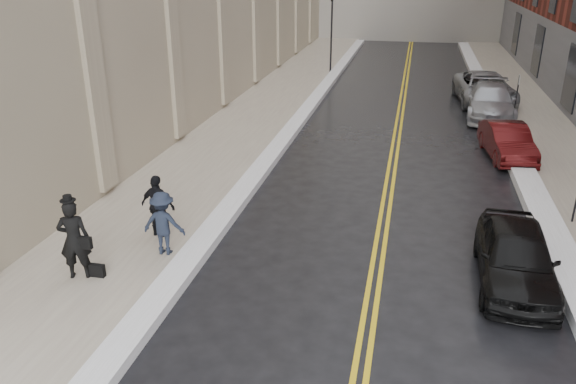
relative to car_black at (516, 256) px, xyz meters
The scene contains 16 objects.
ground 7.22m from the car_black, 143.16° to the right, with size 160.00×160.00×0.00m, color black.
sidewalk_left 15.56m from the car_black, 131.23° to the left, with size 4.00×64.00×0.15m, color gray.
sidewalk_right 12.16m from the car_black, 74.46° to the left, with size 3.00×64.00×0.15m, color gray.
lane_stripe_a 12.19m from the car_black, 106.07° to the left, with size 0.12×64.00×0.01m, color gold.
lane_stripe_b 12.13m from the car_black, 104.97° to the left, with size 0.12×64.00×0.01m, color gold.
snow_ridge_left 14.15m from the car_black, 124.20° to the left, with size 0.70×60.80×0.26m, color white.
snow_ridge_right 11.79m from the car_black, 83.16° to the left, with size 0.85×60.80×0.30m, color white.
traffic_signal 27.12m from the car_black, 108.00° to the left, with size 0.18×0.15×5.20m.
parking_sign_far 15.85m from the car_black, 82.19° to the left, with size 0.06×0.35×2.23m.
car_black is the anchor object (origin of this frame).
car_maroon 9.84m from the car_black, 83.86° to the left, with size 1.42×4.06×1.34m, color #420B0C.
car_silver_near 16.17m from the car_black, 86.27° to the left, with size 2.23×5.48×1.59m, color #A0A1A7.
car_silver_far 19.10m from the car_black, 86.84° to the left, with size 2.72×5.91×1.64m, color gray.
pedestrian_main 10.48m from the car_black, 167.63° to the right, with size 0.73×0.48×2.00m, color black.
pedestrian_b 8.71m from the car_black, behind, with size 1.10×0.63×1.70m, color #1A2130.
pedestrian_c 9.26m from the car_black, behind, with size 1.03×0.43×1.76m, color black.
Camera 1 is at (3.02, -8.32, 7.24)m, focal length 35.00 mm.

